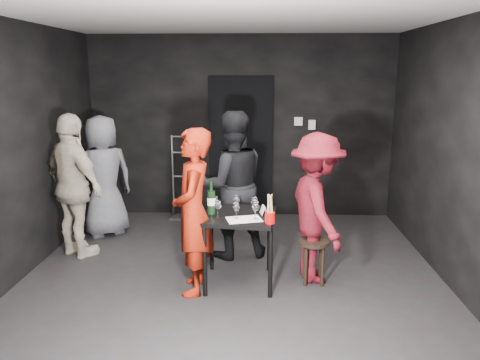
{
  "coord_description": "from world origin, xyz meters",
  "views": [
    {
      "loc": [
        0.28,
        -4.49,
        2.18
      ],
      "look_at": [
        0.08,
        0.25,
        1.07
      ],
      "focal_mm": 35.0,
      "sensor_mm": 36.0,
      "label": 1
    }
  ],
  "objects_px": {
    "server_red": "(193,204)",
    "wine_bottle": "(211,201)",
    "tasting_table": "(239,223)",
    "woman_black": "(232,174)",
    "bystander_grey": "(103,172)",
    "hand_truck": "(186,203)",
    "man_maroon": "(317,205)",
    "stool": "(314,250)",
    "bystander_cream": "(73,176)",
    "breadstick_cup": "(270,209)"
  },
  "relations": [
    {
      "from": "woman_black",
      "to": "wine_bottle",
      "type": "xyz_separation_m",
      "value": [
        -0.16,
        -0.75,
        -0.12
      ]
    },
    {
      "from": "woman_black",
      "to": "wine_bottle",
      "type": "relative_size",
      "value": 5.86
    },
    {
      "from": "hand_truck",
      "to": "wine_bottle",
      "type": "bearing_deg",
      "value": -69.47
    },
    {
      "from": "tasting_table",
      "to": "wine_bottle",
      "type": "distance_m",
      "value": 0.36
    },
    {
      "from": "bystander_cream",
      "to": "wine_bottle",
      "type": "bearing_deg",
      "value": -166.51
    },
    {
      "from": "bystander_cream",
      "to": "breadstick_cup",
      "type": "height_order",
      "value": "bystander_cream"
    },
    {
      "from": "hand_truck",
      "to": "tasting_table",
      "type": "distance_m",
      "value": 2.44
    },
    {
      "from": "hand_truck",
      "to": "man_maroon",
      "type": "relative_size",
      "value": 0.76
    },
    {
      "from": "server_red",
      "to": "bystander_grey",
      "type": "bearing_deg",
      "value": -142.45
    },
    {
      "from": "stool",
      "to": "bystander_grey",
      "type": "relative_size",
      "value": 0.27
    },
    {
      "from": "hand_truck",
      "to": "man_maroon",
      "type": "xyz_separation_m",
      "value": [
        1.71,
        -2.09,
        0.6
      ]
    },
    {
      "from": "tasting_table",
      "to": "woman_black",
      "type": "distance_m",
      "value": 0.84
    },
    {
      "from": "bystander_cream",
      "to": "man_maroon",
      "type": "bearing_deg",
      "value": -155.9
    },
    {
      "from": "stool",
      "to": "server_red",
      "type": "bearing_deg",
      "value": -169.71
    },
    {
      "from": "hand_truck",
      "to": "stool",
      "type": "bearing_deg",
      "value": -47.7
    },
    {
      "from": "tasting_table",
      "to": "stool",
      "type": "height_order",
      "value": "tasting_table"
    },
    {
      "from": "hand_truck",
      "to": "wine_bottle",
      "type": "height_order",
      "value": "hand_truck"
    },
    {
      "from": "woman_black",
      "to": "bystander_cream",
      "type": "relative_size",
      "value": 1.03
    },
    {
      "from": "tasting_table",
      "to": "woman_black",
      "type": "height_order",
      "value": "woman_black"
    },
    {
      "from": "tasting_table",
      "to": "bystander_grey",
      "type": "xyz_separation_m",
      "value": [
        -1.87,
        1.42,
        0.22
      ]
    },
    {
      "from": "stool",
      "to": "man_maroon",
      "type": "distance_m",
      "value": 0.47
    },
    {
      "from": "stool",
      "to": "bystander_cream",
      "type": "xyz_separation_m",
      "value": [
        -2.74,
        0.63,
        0.61
      ]
    },
    {
      "from": "tasting_table",
      "to": "bystander_cream",
      "type": "bearing_deg",
      "value": 161.35
    },
    {
      "from": "bystander_grey",
      "to": "wine_bottle",
      "type": "distance_m",
      "value": 2.12
    },
    {
      "from": "hand_truck",
      "to": "stool",
      "type": "relative_size",
      "value": 2.66
    },
    {
      "from": "bystander_grey",
      "to": "breadstick_cup",
      "type": "bearing_deg",
      "value": 103.34
    },
    {
      "from": "man_maroon",
      "to": "wine_bottle",
      "type": "xyz_separation_m",
      "value": [
        -1.09,
        -0.13,
        0.06
      ]
    },
    {
      "from": "server_red",
      "to": "wine_bottle",
      "type": "bearing_deg",
      "value": 136.54
    },
    {
      "from": "hand_truck",
      "to": "bystander_grey",
      "type": "xyz_separation_m",
      "value": [
        -0.96,
        -0.8,
        0.65
      ]
    },
    {
      "from": "man_maroon",
      "to": "wine_bottle",
      "type": "relative_size",
      "value": 4.79
    },
    {
      "from": "hand_truck",
      "to": "bystander_cream",
      "type": "relative_size",
      "value": 0.64
    },
    {
      "from": "tasting_table",
      "to": "bystander_cream",
      "type": "xyz_separation_m",
      "value": [
        -1.96,
        0.66,
        0.32
      ]
    },
    {
      "from": "stool",
      "to": "wine_bottle",
      "type": "relative_size",
      "value": 1.37
    },
    {
      "from": "hand_truck",
      "to": "bystander_cream",
      "type": "xyz_separation_m",
      "value": [
        -1.05,
        -1.56,
        0.75
      ]
    },
    {
      "from": "server_red",
      "to": "man_maroon",
      "type": "bearing_deg",
      "value": 100.69
    },
    {
      "from": "hand_truck",
      "to": "tasting_table",
      "type": "relative_size",
      "value": 1.66
    },
    {
      "from": "bystander_grey",
      "to": "breadstick_cup",
      "type": "distance_m",
      "value": 2.76
    },
    {
      "from": "woman_black",
      "to": "breadstick_cup",
      "type": "bearing_deg",
      "value": 97.35
    },
    {
      "from": "man_maroon",
      "to": "breadstick_cup",
      "type": "distance_m",
      "value": 0.64
    },
    {
      "from": "man_maroon",
      "to": "wine_bottle",
      "type": "bearing_deg",
      "value": 83.19
    },
    {
      "from": "man_maroon",
      "to": "breadstick_cup",
      "type": "relative_size",
      "value": 5.39
    },
    {
      "from": "man_maroon",
      "to": "breadstick_cup",
      "type": "xyz_separation_m",
      "value": [
        -0.49,
        -0.41,
        0.07
      ]
    },
    {
      "from": "wine_bottle",
      "to": "stool",
      "type": "bearing_deg",
      "value": 1.46
    },
    {
      "from": "server_red",
      "to": "stool",
      "type": "bearing_deg",
      "value": 96.35
    },
    {
      "from": "tasting_table",
      "to": "wine_bottle",
      "type": "bearing_deg",
      "value": 179.62
    },
    {
      "from": "stool",
      "to": "man_maroon",
      "type": "bearing_deg",
      "value": 75.43
    },
    {
      "from": "stool",
      "to": "bystander_grey",
      "type": "distance_m",
      "value": 3.03
    },
    {
      "from": "server_red",
      "to": "bystander_grey",
      "type": "xyz_separation_m",
      "value": [
        -1.42,
        1.61,
        -0.04
      ]
    },
    {
      "from": "server_red",
      "to": "bystander_grey",
      "type": "height_order",
      "value": "server_red"
    },
    {
      "from": "woman_black",
      "to": "wine_bottle",
      "type": "distance_m",
      "value": 0.78
    }
  ]
}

